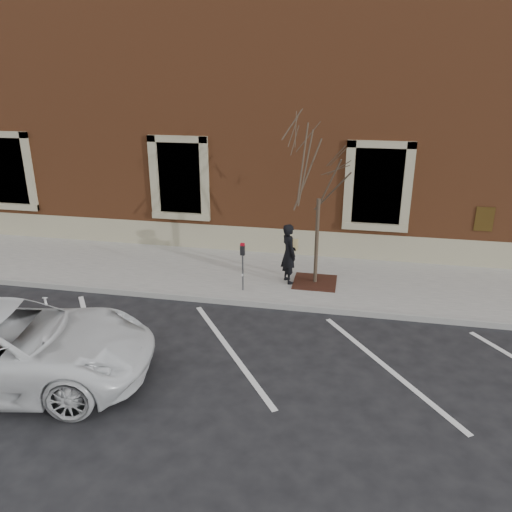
% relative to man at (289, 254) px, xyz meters
% --- Properties ---
extents(ground, '(120.00, 120.00, 0.00)m').
position_rel_man_xyz_m(ground, '(-0.75, -1.31, -0.96)').
color(ground, '#28282B').
rests_on(ground, ground).
extents(sidewalk_near, '(40.00, 3.50, 0.15)m').
position_rel_man_xyz_m(sidewalk_near, '(-0.75, 0.44, -0.89)').
color(sidewalk_near, '#BBB7B0').
rests_on(sidewalk_near, ground).
extents(curb_near, '(40.00, 0.12, 0.15)m').
position_rel_man_xyz_m(curb_near, '(-0.75, -1.36, -0.89)').
color(curb_near, '#9E9E99').
rests_on(curb_near, ground).
extents(parking_stripes, '(28.00, 4.40, 0.01)m').
position_rel_man_xyz_m(parking_stripes, '(-0.75, -3.51, -0.96)').
color(parking_stripes, silver).
rests_on(parking_stripes, ground).
extents(building_civic, '(40.00, 8.62, 8.00)m').
position_rel_man_xyz_m(building_civic, '(-0.75, 6.43, 3.03)').
color(building_civic, brown).
rests_on(building_civic, ground).
extents(man, '(0.64, 0.71, 1.63)m').
position_rel_man_xyz_m(man, '(0.00, 0.00, 0.00)').
color(man, black).
rests_on(man, sidewalk_near).
extents(parking_meter, '(0.12, 0.09, 1.29)m').
position_rel_man_xyz_m(parking_meter, '(-1.08, -0.77, 0.08)').
color(parking_meter, '#595B60').
rests_on(parking_meter, sidewalk_near).
extents(tree_grate, '(1.14, 1.14, 0.03)m').
position_rel_man_xyz_m(tree_grate, '(0.72, 0.09, -0.80)').
color(tree_grate, '#3B1A13').
rests_on(tree_grate, sidewalk_near).
extents(sapling, '(2.53, 2.53, 4.22)m').
position_rel_man_xyz_m(sapling, '(0.72, 0.09, 2.14)').
color(sapling, '#403327').
rests_on(sapling, sidewalk_near).
extents(white_truck, '(5.81, 3.52, 1.51)m').
position_rel_man_xyz_m(white_truck, '(-4.54, -5.39, -0.21)').
color(white_truck, white).
rests_on(white_truck, ground).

